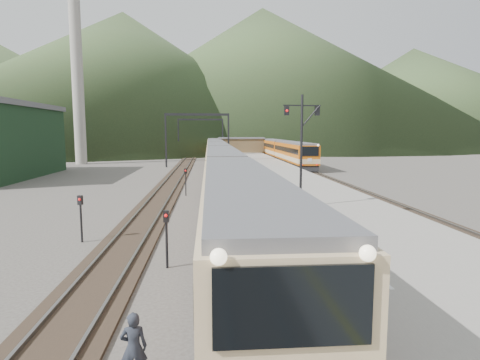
{
  "coord_description": "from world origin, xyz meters",
  "views": [
    {
      "loc": [
        -1.17,
        -5.32,
        5.28
      ],
      "look_at": [
        0.94,
        21.73,
        2.0
      ],
      "focal_mm": 30.0,
      "sensor_mm": 36.0,
      "label": 1
    }
  ],
  "objects": [
    {
      "name": "track_main",
      "position": [
        0.0,
        40.0,
        0.07
      ],
      "size": [
        2.6,
        200.0,
        0.23
      ],
      "color": "black",
      "rests_on": "ground"
    },
    {
      "name": "track_far",
      "position": [
        -5.0,
        40.0,
        0.07
      ],
      "size": [
        2.6,
        200.0,
        0.23
      ],
      "color": "black",
      "rests_on": "ground"
    },
    {
      "name": "track_second",
      "position": [
        11.5,
        40.0,
        0.07
      ],
      "size": [
        2.6,
        200.0,
        0.23
      ],
      "color": "black",
      "rests_on": "ground"
    },
    {
      "name": "platform",
      "position": [
        5.6,
        38.0,
        0.5
      ],
      "size": [
        8.0,
        100.0,
        1.0
      ],
      "primitive_type": "cube",
      "color": "gray",
      "rests_on": "ground"
    },
    {
      "name": "gantry_near",
      "position": [
        -2.85,
        55.0,
        5.59
      ],
      "size": [
        9.55,
        0.25,
        8.0
      ],
      "color": "black",
      "rests_on": "ground"
    },
    {
      "name": "gantry_far",
      "position": [
        -2.85,
        80.0,
        5.59
      ],
      "size": [
        9.55,
        0.25,
        8.0
      ],
      "color": "black",
      "rests_on": "ground"
    },
    {
      "name": "smokestack",
      "position": [
        -22.0,
        62.0,
        15.0
      ],
      "size": [
        1.8,
        1.8,
        30.0
      ],
      "primitive_type": "cylinder",
      "color": "#9E998E",
      "rests_on": "ground"
    },
    {
      "name": "station_shed",
      "position": [
        5.6,
        78.0,
        2.57
      ],
      "size": [
        9.4,
        4.4,
        3.1
      ],
      "color": "brown",
      "rests_on": "platform"
    },
    {
      "name": "hill_a",
      "position": [
        -40.0,
        190.0,
        30.0
      ],
      "size": [
        180.0,
        180.0,
        60.0
      ],
      "primitive_type": "cone",
      "color": "#334727",
      "rests_on": "ground"
    },
    {
      "name": "hill_b",
      "position": [
        30.0,
        230.0,
        37.5
      ],
      "size": [
        220.0,
        220.0,
        75.0
      ],
      "primitive_type": "cone",
      "color": "#334727",
      "rests_on": "ground"
    },
    {
      "name": "hill_c",
      "position": [
        110.0,
        210.0,
        25.0
      ],
      "size": [
        160.0,
        160.0,
        50.0
      ],
      "primitive_type": "cone",
      "color": "#334727",
      "rests_on": "ground"
    },
    {
      "name": "hill_d",
      "position": [
        -120.0,
        240.0,
        27.5
      ],
      "size": [
        200.0,
        200.0,
        55.0
      ],
      "primitive_type": "cone",
      "color": "#334727",
      "rests_on": "ground"
    },
    {
      "name": "main_train",
      "position": [
        0.0,
        48.06,
        1.94
      ],
      "size": [
        2.8,
        96.09,
        3.42
      ],
      "color": "#D2B484",
      "rests_on": "track_main"
    },
    {
      "name": "second_train",
      "position": [
        11.5,
        63.09,
        1.92
      ],
      "size": [
        2.77,
        37.78,
        3.38
      ],
      "color": "#C05C10",
      "rests_on": "track_second"
    },
    {
      "name": "signal_mast",
      "position": [
        4.07,
        17.07,
        4.89
      ],
      "size": [
        2.19,
        0.41,
        6.34
      ],
      "color": "black",
      "rests_on": "platform"
    },
    {
      "name": "short_signal_a",
      "position": [
        -2.83,
        9.95,
        1.46
      ],
      "size": [
        0.23,
        0.17,
        2.27
      ],
      "color": "black",
      "rests_on": "ground"
    },
    {
      "name": "short_signal_b",
      "position": [
        -3.09,
        27.74,
        1.46
      ],
      "size": [
        0.26,
        0.23,
        2.27
      ],
      "color": "black",
      "rests_on": "ground"
    },
    {
      "name": "short_signal_c",
      "position": [
        -7.28,
        13.97,
        1.46
      ],
      "size": [
        0.26,
        0.22,
        2.27
      ],
      "color": "black",
      "rests_on": "ground"
    },
    {
      "name": "worker",
      "position": [
        -2.78,
        2.76,
        0.77
      ],
      "size": [
        0.59,
        0.42,
        1.54
      ],
      "primitive_type": "imported",
      "rotation": [
        0.0,
        0.0,
        3.23
      ],
      "color": "#232731",
      "rests_on": "ground"
    }
  ]
}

